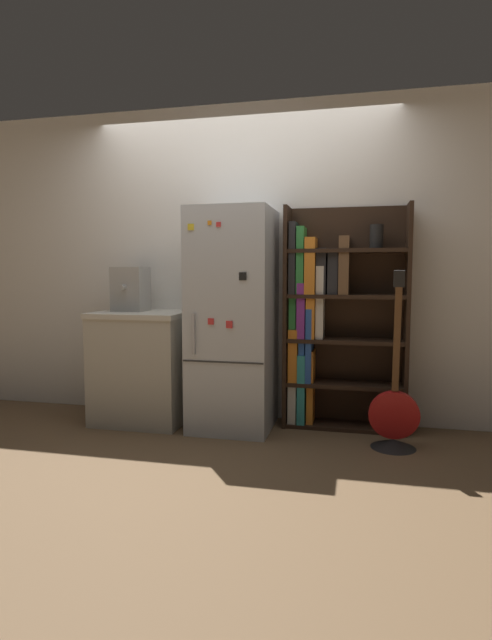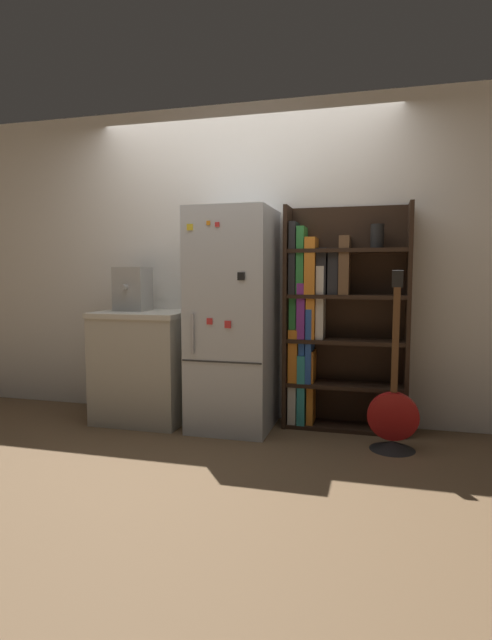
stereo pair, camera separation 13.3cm
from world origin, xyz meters
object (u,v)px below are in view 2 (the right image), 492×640
at_px(refrigerator, 233,320).
at_px(bookshelf, 329,319).
at_px(espresso_machine, 133,289).
at_px(guitar, 393,425).

relative_size(refrigerator, bookshelf, 0.99).
height_order(bookshelf, espresso_machine, bookshelf).
relative_size(bookshelf, guitar, 1.40).
distance_m(bookshelf, guitar, 0.94).
height_order(espresso_machine, guitar, espresso_machine).
bearing_deg(guitar, bookshelf, 138.72).
height_order(refrigerator, guitar, refrigerator).
xyz_separation_m(refrigerator, guitar, (1.21, -0.23, -0.68)).
xyz_separation_m(refrigerator, espresso_machine, (-0.89, 0.06, 0.23)).
height_order(refrigerator, espresso_machine, refrigerator).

